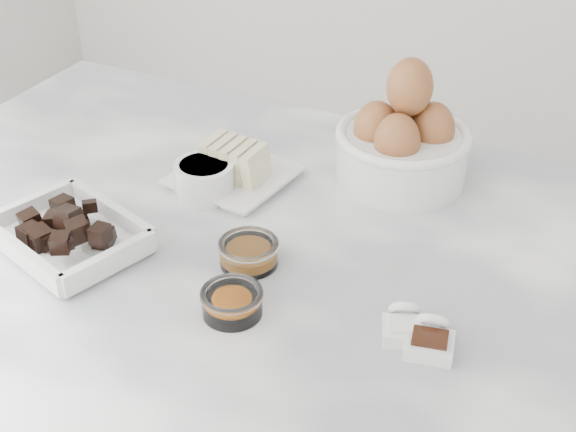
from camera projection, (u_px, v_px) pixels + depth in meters
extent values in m
cube|color=white|center=(264.00, 263.00, 1.02)|extent=(1.20, 0.80, 0.04)
cube|color=white|center=(70.00, 242.00, 1.01)|extent=(0.21, 0.18, 0.01)
cube|color=white|center=(234.00, 179.00, 1.15)|extent=(0.15, 0.15, 0.01)
cube|color=white|center=(234.00, 174.00, 1.14)|extent=(0.17, 0.17, 0.00)
cylinder|color=white|center=(205.00, 180.00, 1.11)|extent=(0.08, 0.08, 0.05)
cylinder|color=white|center=(204.00, 167.00, 1.10)|extent=(0.07, 0.07, 0.01)
cylinder|color=white|center=(402.00, 156.00, 1.14)|extent=(0.19, 0.19, 0.07)
torus|color=white|center=(403.00, 135.00, 1.12)|extent=(0.19, 0.19, 0.02)
ellipsoid|color=brown|center=(432.00, 133.00, 1.11)|extent=(0.06, 0.06, 0.08)
ellipsoid|color=brown|center=(377.00, 126.00, 1.13)|extent=(0.06, 0.06, 0.08)
ellipsoid|color=brown|center=(416.00, 119.00, 1.14)|extent=(0.06, 0.06, 0.08)
ellipsoid|color=brown|center=(390.00, 140.00, 1.09)|extent=(0.06, 0.06, 0.08)
ellipsoid|color=brown|center=(410.00, 87.00, 1.08)|extent=(0.06, 0.06, 0.08)
cylinder|color=white|center=(249.00, 254.00, 0.98)|extent=(0.07, 0.07, 0.03)
torus|color=white|center=(248.00, 244.00, 0.97)|extent=(0.08, 0.08, 0.01)
cylinder|color=orange|center=(249.00, 257.00, 0.98)|extent=(0.06, 0.06, 0.01)
cylinder|color=white|center=(232.00, 303.00, 0.90)|extent=(0.07, 0.07, 0.03)
torus|color=white|center=(232.00, 294.00, 0.89)|extent=(0.07, 0.07, 0.01)
ellipsoid|color=orange|center=(232.00, 302.00, 0.90)|extent=(0.05, 0.05, 0.02)
cube|color=white|center=(429.00, 346.00, 0.85)|extent=(0.06, 0.05, 0.02)
cube|color=black|center=(430.00, 338.00, 0.84)|extent=(0.04, 0.04, 0.00)
torus|color=white|center=(433.00, 322.00, 0.86)|extent=(0.04, 0.04, 0.04)
cube|color=white|center=(405.00, 332.00, 0.87)|extent=(0.06, 0.06, 0.02)
cube|color=white|center=(406.00, 324.00, 0.86)|extent=(0.04, 0.04, 0.00)
torus|color=white|center=(404.00, 309.00, 0.88)|extent=(0.05, 0.04, 0.04)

